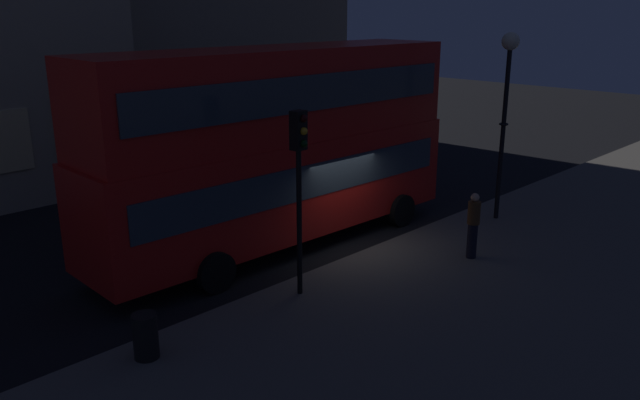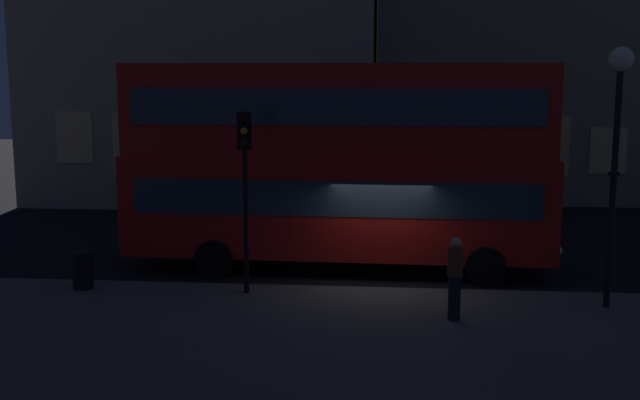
{
  "view_description": "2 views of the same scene",
  "coord_description": "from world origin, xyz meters",
  "px_view_note": "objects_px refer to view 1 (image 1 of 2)",
  "views": [
    {
      "loc": [
        -12.34,
        -11.33,
        6.45
      ],
      "look_at": [
        -1.12,
        -0.21,
        1.66
      ],
      "focal_mm": 35.75,
      "sensor_mm": 36.0,
      "label": 1
    },
    {
      "loc": [
        0.22,
        -19.1,
        5.25
      ],
      "look_at": [
        -1.51,
        -0.08,
        2.12
      ],
      "focal_mm": 43.96,
      "sensor_mm": 36.0,
      "label": 2
    }
  ],
  "objects_px": {
    "traffic_light_near_kerb": "(299,166)",
    "street_lamp": "(507,82)",
    "traffic_light_far_side": "(418,99)",
    "pedestrian": "(473,225)",
    "double_decker_bus": "(278,140)",
    "litter_bin": "(145,336)"
  },
  "relations": [
    {
      "from": "double_decker_bus",
      "to": "traffic_light_far_side",
      "type": "height_order",
      "value": "double_decker_bus"
    },
    {
      "from": "traffic_light_far_side",
      "to": "street_lamp",
      "type": "distance_m",
      "value": 7.0
    },
    {
      "from": "double_decker_bus",
      "to": "litter_bin",
      "type": "relative_size",
      "value": 12.81
    },
    {
      "from": "traffic_light_near_kerb",
      "to": "double_decker_bus",
      "type": "bearing_deg",
      "value": 48.9
    },
    {
      "from": "double_decker_bus",
      "to": "pedestrian",
      "type": "xyz_separation_m",
      "value": [
        2.76,
        -4.45,
        -1.98
      ]
    },
    {
      "from": "double_decker_bus",
      "to": "traffic_light_far_side",
      "type": "relative_size",
      "value": 2.77
    },
    {
      "from": "pedestrian",
      "to": "street_lamp",
      "type": "bearing_deg",
      "value": -47.44
    },
    {
      "from": "traffic_light_near_kerb",
      "to": "litter_bin",
      "type": "distance_m",
      "value": 4.74
    },
    {
      "from": "street_lamp",
      "to": "traffic_light_far_side",
      "type": "bearing_deg",
      "value": 58.06
    },
    {
      "from": "traffic_light_near_kerb",
      "to": "litter_bin",
      "type": "height_order",
      "value": "traffic_light_near_kerb"
    },
    {
      "from": "traffic_light_near_kerb",
      "to": "street_lamp",
      "type": "distance_m",
      "value": 8.21
    },
    {
      "from": "traffic_light_far_side",
      "to": "double_decker_bus",
      "type": "bearing_deg",
      "value": 21.45
    },
    {
      "from": "street_lamp",
      "to": "double_decker_bus",
      "type": "bearing_deg",
      "value": 152.55
    },
    {
      "from": "double_decker_bus",
      "to": "pedestrian",
      "type": "relative_size",
      "value": 6.43
    },
    {
      "from": "traffic_light_near_kerb",
      "to": "pedestrian",
      "type": "xyz_separation_m",
      "value": [
        4.69,
        -1.6,
        -2.12
      ]
    },
    {
      "from": "traffic_light_far_side",
      "to": "street_lamp",
      "type": "relative_size",
      "value": 0.72
    },
    {
      "from": "traffic_light_near_kerb",
      "to": "traffic_light_far_side",
      "type": "distance_m",
      "value": 12.96
    },
    {
      "from": "street_lamp",
      "to": "pedestrian",
      "type": "distance_m",
      "value": 4.91
    },
    {
      "from": "double_decker_bus",
      "to": "traffic_light_near_kerb",
      "type": "distance_m",
      "value": 3.45
    },
    {
      "from": "traffic_light_near_kerb",
      "to": "traffic_light_far_side",
      "type": "height_order",
      "value": "traffic_light_near_kerb"
    },
    {
      "from": "traffic_light_far_side",
      "to": "litter_bin",
      "type": "height_order",
      "value": "traffic_light_far_side"
    },
    {
      "from": "pedestrian",
      "to": "litter_bin",
      "type": "xyz_separation_m",
      "value": [
        -8.66,
        1.62,
        -0.47
      ]
    }
  ]
}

